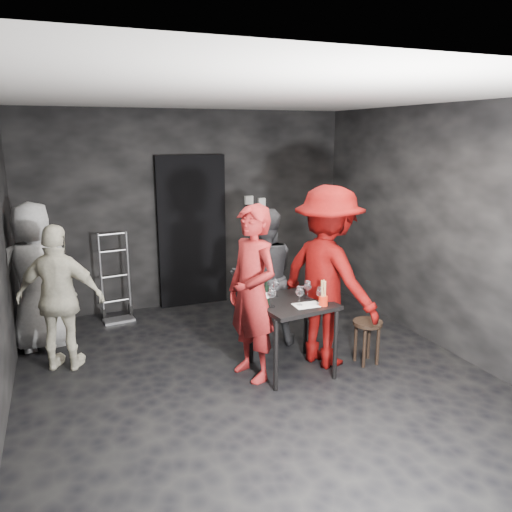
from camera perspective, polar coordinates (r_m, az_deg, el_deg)
name	(u,v)px	position (r m, az deg, el deg)	size (l,w,h in m)	color
floor	(256,378)	(5.12, 0.05, -13.82)	(4.50, 5.00, 0.02)	black
ceiling	(257,95)	(4.55, 0.06, 17.89)	(4.50, 5.00, 0.02)	silver
wall_back	(190,210)	(7.00, -7.53, 5.27)	(4.50, 0.04, 2.70)	black
wall_front	(448,353)	(2.61, 21.07, -10.35)	(4.50, 0.04, 2.70)	black
wall_right	(447,230)	(5.85, 21.03, 2.79)	(0.04, 5.00, 2.70)	black
doorway	(192,232)	(6.99, -7.33, 2.77)	(0.95, 0.10, 2.10)	black
wallbox_upper	(249,200)	(7.19, -0.84, 6.41)	(0.12, 0.06, 0.12)	#B7B7B2
wallbox_lower	(262,203)	(7.27, 0.65, 6.10)	(0.10, 0.06, 0.14)	#B7B7B2
hand_truck	(117,304)	(6.80, -15.58, -5.26)	(0.39, 0.33, 1.15)	#B2B2B7
tasting_table	(292,311)	(5.04, 4.18, -6.24)	(0.72, 0.72, 0.75)	black
stool	(367,331)	(5.42, 12.60, -8.35)	(0.31, 0.31, 0.47)	#38261F
server_red	(252,280)	(4.81, -0.42, -2.75)	(0.73, 0.48, 2.01)	maroon
woman_black	(264,274)	(5.66, 0.88, -2.04)	(0.81, 0.44, 1.66)	#2B2B2D
man_maroon	(329,255)	(5.12, 8.30, 0.15)	(1.52, 0.71, 2.36)	#540504
bystander_cream	(60,298)	(5.42, -21.46, -4.46)	(0.90, 0.43, 1.53)	beige
bystander_grey	(36,268)	(6.01, -23.86, -1.28)	(0.91, 0.50, 1.87)	gray
tasting_mat	(307,305)	(4.91, 5.88, -5.60)	(0.27, 0.18, 0.00)	white
wine_glass_a	(272,296)	(4.81, 1.83, -4.61)	(0.08, 0.08, 0.21)	white
wine_glass_b	(265,293)	(4.92, 1.00, -4.30)	(0.07, 0.07, 0.19)	white
wine_glass_c	(276,287)	(5.11, 2.28, -3.58)	(0.08, 0.08, 0.20)	white
wine_glass_d	(300,295)	(4.87, 5.01, -4.44)	(0.08, 0.08, 0.21)	white
wine_glass_e	(320,295)	(4.90, 7.30, -4.47)	(0.07, 0.07, 0.20)	white
wine_glass_f	(307,289)	(5.06, 5.89, -3.78)	(0.08, 0.08, 0.21)	white
wine_bottle	(266,295)	(4.86, 1.16, -4.43)	(0.07, 0.07, 0.28)	black
breadstick_cup	(323,293)	(4.88, 7.71, -4.27)	(0.09, 0.09, 0.27)	#B8200D
reserved_card	(320,293)	(5.11, 7.35, -4.23)	(0.08, 0.14, 0.11)	white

